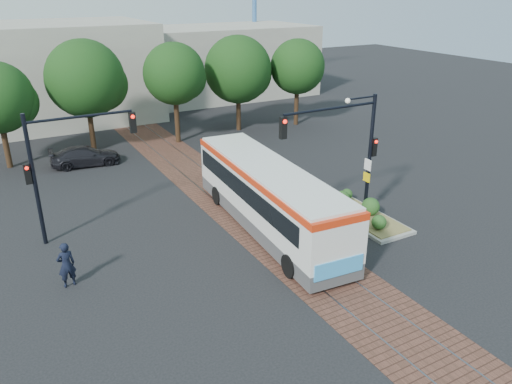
% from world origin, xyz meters
% --- Properties ---
extents(ground, '(120.00, 120.00, 0.00)m').
position_xyz_m(ground, '(0.00, 0.00, 0.00)').
color(ground, black).
rests_on(ground, ground).
extents(trackbed, '(3.60, 40.00, 0.02)m').
position_xyz_m(trackbed, '(0.00, 4.00, 0.01)').
color(trackbed, brown).
rests_on(trackbed, ground).
extents(tree_row, '(26.40, 5.60, 7.67)m').
position_xyz_m(tree_row, '(1.21, 16.42, 4.85)').
color(tree_row, '#382314').
rests_on(tree_row, ground).
extents(warehouses, '(40.00, 13.00, 8.00)m').
position_xyz_m(warehouses, '(-0.53, 28.75, 3.81)').
color(warehouses, '#ADA899').
rests_on(warehouses, ground).
extents(city_bus, '(3.32, 11.99, 3.17)m').
position_xyz_m(city_bus, '(0.12, 0.40, 1.77)').
color(city_bus, '#444447').
rests_on(city_bus, ground).
extents(traffic_island, '(2.20, 5.20, 1.13)m').
position_xyz_m(traffic_island, '(4.82, -0.90, 0.33)').
color(traffic_island, gray).
rests_on(traffic_island, ground).
extents(signal_pole_main, '(5.49, 0.46, 6.00)m').
position_xyz_m(signal_pole_main, '(3.86, -0.81, 4.16)').
color(signal_pole_main, black).
rests_on(signal_pole_main, ground).
extents(signal_pole_left, '(4.99, 0.34, 6.00)m').
position_xyz_m(signal_pole_left, '(-8.37, 4.00, 3.86)').
color(signal_pole_left, black).
rests_on(signal_pole_left, ground).
extents(officer, '(0.73, 0.53, 1.87)m').
position_xyz_m(officer, '(-9.20, -0.15, 0.94)').
color(officer, black).
rests_on(officer, ground).
extents(parked_car, '(4.50, 2.22, 1.26)m').
position_xyz_m(parked_car, '(-5.63, 13.99, 0.63)').
color(parked_car, black).
rests_on(parked_car, ground).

